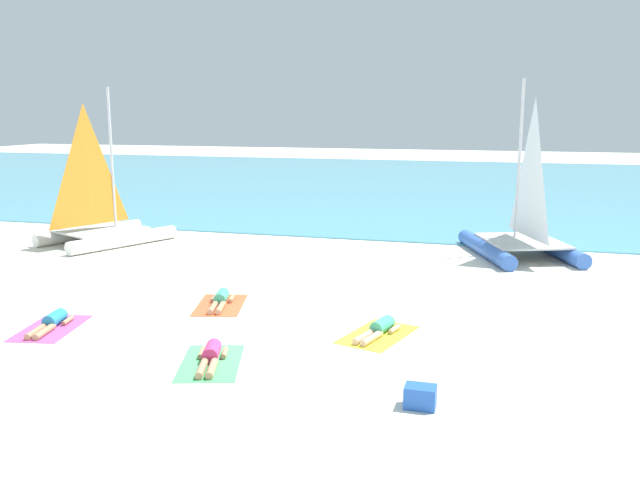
{
  "coord_description": "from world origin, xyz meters",
  "views": [
    {
      "loc": [
        4.81,
        -11.99,
        4.65
      ],
      "look_at": [
        0.0,
        5.15,
        1.2
      ],
      "focal_mm": 37.46,
      "sensor_mm": 36.0,
      "label": 1
    }
  ],
  "objects": [
    {
      "name": "towel_leftmost",
      "position": [
        -4.58,
        -0.21,
        0.01
      ],
      "size": [
        1.44,
        2.07,
        0.01
      ],
      "primitive_type": "cube",
      "rotation": [
        0.0,
        0.0,
        0.19
      ],
      "color": "#D84C99",
      "rests_on": "ground"
    },
    {
      "name": "sailboat_blue",
      "position": [
        5.37,
        10.17,
        0.84
      ],
      "size": [
        4.14,
        5.05,
        5.67
      ],
      "rotation": [
        0.0,
        0.0,
        0.36
      ],
      "color": "blue",
      "rests_on": "ground"
    },
    {
      "name": "sunbather_center_right",
      "position": [
        -0.38,
        -1.07,
        0.13
      ],
      "size": [
        0.82,
        1.54,
        0.3
      ],
      "rotation": [
        0.0,
        0.0,
        0.29
      ],
      "color": "#D83372",
      "rests_on": "towel_center_right"
    },
    {
      "name": "sailboat_white",
      "position": [
        -8.97,
        8.43,
        0.81
      ],
      "size": [
        4.17,
        4.92,
        5.47
      ],
      "rotation": [
        0.0,
        0.0,
        -0.43
      ],
      "color": "white",
      "rests_on": "ground"
    },
    {
      "name": "towel_center_right",
      "position": [
        -0.37,
        -1.14,
        0.01
      ],
      "size": [
        1.6,
        2.14,
        0.01
      ],
      "primitive_type": "cube",
      "rotation": [
        0.0,
        0.0,
        0.29
      ],
      "color": "#4CB266",
      "rests_on": "ground"
    },
    {
      "name": "cooler_box",
      "position": [
        3.66,
        -1.98,
        0.18
      ],
      "size": [
        0.5,
        0.36,
        0.36
      ],
      "primitive_type": "cube",
      "color": "blue",
      "rests_on": "ground"
    },
    {
      "name": "sunbather_rightmost",
      "position": [
        2.37,
        1.34,
        0.13
      ],
      "size": [
        0.81,
        1.55,
        0.3
      ],
      "rotation": [
        0.0,
        0.0,
        -0.28
      ],
      "color": "#3FB28C",
      "rests_on": "towel_rightmost"
    },
    {
      "name": "ground_plane",
      "position": [
        0.0,
        10.0,
        0.0
      ],
      "size": [
        120.0,
        120.0,
        0.0
      ],
      "primitive_type": "plane",
      "color": "silver"
    },
    {
      "name": "towel_center_left",
      "position": [
        -1.75,
        2.4,
        0.01
      ],
      "size": [
        1.53,
        2.11,
        0.01
      ],
      "primitive_type": "cube",
      "rotation": [
        0.0,
        0.0,
        0.25
      ],
      "color": "#EA5933",
      "rests_on": "ground"
    },
    {
      "name": "towel_rightmost",
      "position": [
        2.36,
        1.28,
        0.01
      ],
      "size": [
        1.59,
        2.13,
        0.01
      ],
      "primitive_type": "cube",
      "rotation": [
        0.0,
        0.0,
        -0.28
      ],
      "color": "yellow",
      "rests_on": "ground"
    },
    {
      "name": "sunbather_leftmost",
      "position": [
        -4.6,
        -0.15,
        0.13
      ],
      "size": [
        0.69,
        1.56,
        0.3
      ],
      "rotation": [
        0.0,
        0.0,
        0.19
      ],
      "color": "#268CCC",
      "rests_on": "towel_leftmost"
    },
    {
      "name": "sunbather_center_left",
      "position": [
        -1.77,
        2.46,
        0.13
      ],
      "size": [
        0.76,
        1.55,
        0.3
      ],
      "rotation": [
        0.0,
        0.0,
        0.25
      ],
      "color": "#3FB28C",
      "rests_on": "towel_center_left"
    },
    {
      "name": "ocean_water",
      "position": [
        0.0,
        31.45,
        0.03
      ],
      "size": [
        120.0,
        40.0,
        0.05
      ],
      "primitive_type": "cube",
      "color": "#4C9EB7",
      "rests_on": "ground"
    }
  ]
}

